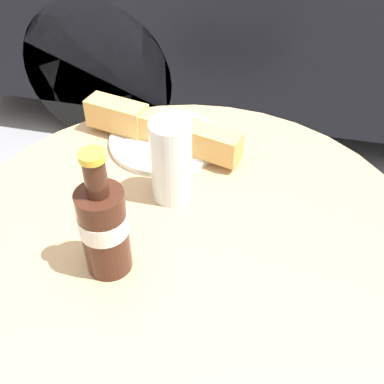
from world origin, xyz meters
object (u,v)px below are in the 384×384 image
object	(u,v)px
bistro_table	(187,286)
cola_bottle_left	(104,226)
lunch_plate_near	(162,133)
drinking_glass	(171,164)

from	to	relation	value
bistro_table	cola_bottle_left	bearing A→B (deg)	-135.00
cola_bottle_left	lunch_plate_near	world-z (taller)	cola_bottle_left
cola_bottle_left	lunch_plate_near	distance (m)	0.32
bistro_table	lunch_plate_near	world-z (taller)	lunch_plate_near
bistro_table	drinking_glass	xyz separation A→B (m)	(-0.04, 0.08, 0.21)
drinking_glass	bistro_table	bearing A→B (deg)	-60.72
bistro_table	lunch_plate_near	bearing A→B (deg)	115.11
bistro_table	cola_bottle_left	distance (m)	0.26
drinking_glass	lunch_plate_near	bearing A→B (deg)	112.63
lunch_plate_near	bistro_table	bearing A→B (deg)	-64.89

